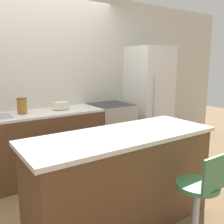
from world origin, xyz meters
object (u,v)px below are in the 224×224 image
at_px(stool_chair, 199,201).
at_px(mixing_bowl, 60,105).
at_px(refrigerator, 149,100).
at_px(oven_range, 111,132).

relative_size(stool_chair, mixing_bowl, 3.67).
bearing_deg(mixing_bowl, refrigerator, -1.41).
bearing_deg(mixing_bowl, stool_chair, -80.95).
bearing_deg(refrigerator, mixing_bowl, 178.59).
distance_m(oven_range, stool_chair, 2.13).
bearing_deg(stool_chair, refrigerator, 57.71).
height_order(stool_chair, mixing_bowl, mixing_bowl).
bearing_deg(oven_range, mixing_bowl, 177.28).
bearing_deg(oven_range, refrigerator, -0.06).
relative_size(oven_range, mixing_bowl, 3.96).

